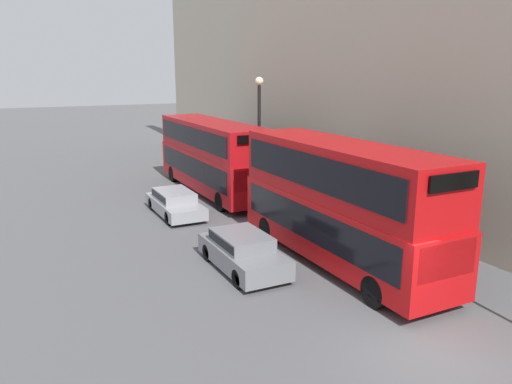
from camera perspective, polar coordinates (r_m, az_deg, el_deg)
The scene contains 7 objects.
ground_plane at distance 13.92m, azimuth 18.89°, elevation -17.00°, with size 200.00×200.00×0.00m, color #515154.
bus_leading at distance 18.19m, azimuth 9.59°, elevation -0.78°, with size 2.59×10.05×4.47m.
bus_second_in_queue at distance 28.94m, azimuth -5.08°, elevation 4.38°, with size 2.59×11.14×4.15m.
car_dark_sedan at distance 17.90m, azimuth -1.55°, elevation -6.69°, with size 1.83×4.23×1.33m.
car_hatchback at distance 24.91m, azimuth -9.26°, elevation -1.13°, with size 1.79×4.47×1.21m.
street_lamp at distance 27.02m, azimuth 0.36°, elevation 7.61°, with size 0.44×0.44×6.64m.
pedestrian at distance 32.01m, azimuth -1.36°, elevation 2.66°, with size 0.36×0.36×1.80m.
Camera 1 is at (-8.93, -8.13, 6.92)m, focal length 35.00 mm.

